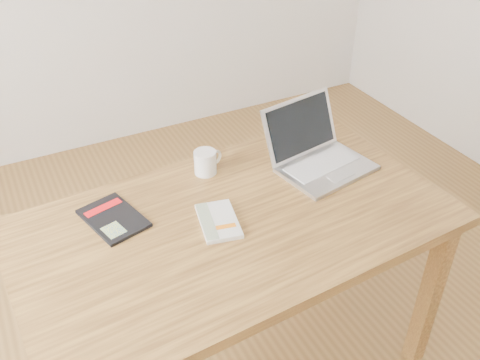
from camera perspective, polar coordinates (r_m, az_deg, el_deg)
name	(u,v)px	position (r m, az deg, el deg)	size (l,w,h in m)	color
room	(225,46)	(1.37, -1.66, 14.14)	(4.04, 4.04, 2.70)	brown
desk	(235,240)	(1.79, -0.55, -6.38)	(1.44, 0.88, 0.75)	brown
white_guidebook	(218,221)	(1.71, -2.32, -4.40)	(0.15, 0.21, 0.02)	silver
black_guidebook	(113,218)	(1.77, -13.37, -3.98)	(0.20, 0.26, 0.01)	black
laptop	(317,153)	(1.99, 8.22, 2.84)	(0.37, 0.36, 0.22)	silver
coffee_mug	(206,162)	(1.93, -3.66, 1.98)	(0.12, 0.08, 0.09)	white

